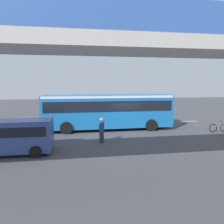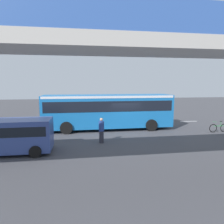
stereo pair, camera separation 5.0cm
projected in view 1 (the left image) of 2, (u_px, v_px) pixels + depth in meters
name	position (u px, v px, depth m)	size (l,w,h in m)	color
ground	(124.00, 130.00, 18.78)	(80.00, 80.00, 0.00)	#424247
city_bus	(108.00, 109.00, 18.92)	(11.54, 2.85, 3.15)	#196BB7
parked_van	(10.00, 134.00, 12.39)	(4.80, 2.17, 2.05)	#33478C
bicycle_green	(219.00, 128.00, 18.02)	(1.77, 0.44, 0.96)	black
pedestrian	(102.00, 131.00, 14.66)	(0.38, 0.38, 1.79)	#2D2D38
traffic_sign	(88.00, 105.00, 22.22)	(0.08, 0.60, 2.80)	slate
lane_dash_leftmost	(188.00, 121.00, 23.14)	(2.00, 0.20, 0.01)	silver
lane_dash_left	(154.00, 122.00, 22.51)	(2.00, 0.20, 0.01)	silver
lane_dash_centre	(118.00, 124.00, 21.87)	(2.00, 0.20, 0.01)	silver
lane_dash_right	(79.00, 125.00, 21.24)	(2.00, 0.20, 0.01)	silver
lane_dash_rightmost	(38.00, 126.00, 20.61)	(2.00, 0.20, 0.01)	silver
pedestrian_overpass	(178.00, 58.00, 8.45)	(27.67, 2.60, 6.96)	#B2ADA5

